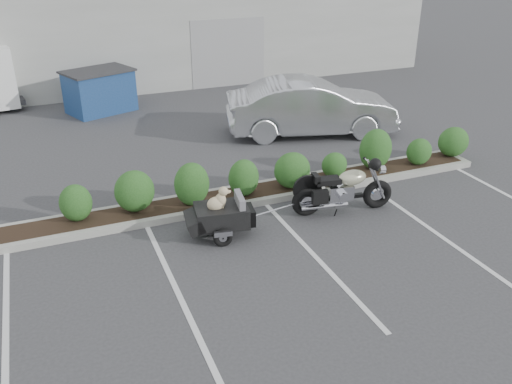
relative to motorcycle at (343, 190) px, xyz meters
name	(u,v)px	position (x,y,z in m)	size (l,w,h in m)	color
ground	(244,253)	(-2.60, -0.79, -0.53)	(90.00, 90.00, 0.00)	#38383A
planter_kerb	(250,195)	(-1.60, 1.41, -0.45)	(12.00, 1.00, 0.15)	#9E9E93
building	(103,23)	(-2.60, 16.21, 1.47)	(26.00, 10.00, 4.00)	#9EA099
motorcycle	(343,190)	(0.00, 0.00, 0.00)	(2.29, 0.91, 1.32)	black
pet_trailer	(221,215)	(-2.78, 0.03, -0.07)	(1.85, 1.05, 1.09)	black
sedan	(311,107)	(1.74, 4.86, 0.30)	(1.75, 5.02, 1.65)	silver
dumpster	(100,91)	(-3.81, 9.59, 0.19)	(2.55, 2.15, 1.42)	navy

